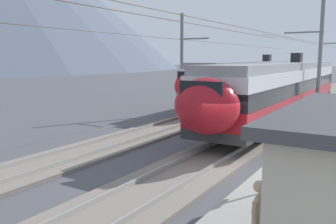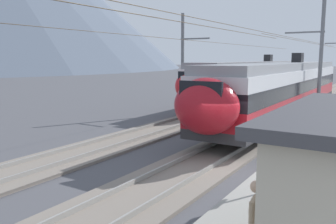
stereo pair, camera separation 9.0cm
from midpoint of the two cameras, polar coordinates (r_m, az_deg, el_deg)
ground_plane at (r=13.87m, az=11.29°, el=-8.94°), size 400.00×400.00×0.00m
track_near at (r=14.40m, az=5.71°, el=-7.87°), size 120.00×3.00×0.28m
track_far at (r=17.17m, az=-9.80°, el=-5.26°), size 120.00×3.00×0.28m
train_near_platform at (r=24.82m, az=17.64°, el=3.75°), size 24.50×3.00×4.27m
train_far_track at (r=35.30m, az=13.40°, el=5.23°), size 26.31×2.97×4.27m
catenary_mast_mid at (r=24.94m, az=22.72°, el=8.14°), size 43.78×2.46×8.16m
catenary_mast_far_side at (r=26.49m, az=2.42°, el=7.99°), size 43.78×2.32×7.39m
platform_sign at (r=11.14m, az=18.83°, el=-3.19°), size 0.70×0.08×2.24m
passenger_walking at (r=6.87m, az=13.84°, el=-16.51°), size 0.53×0.22×1.69m
potted_plant_platform_edge at (r=9.00m, az=18.38°, el=-13.96°), size 0.62×0.62×0.81m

